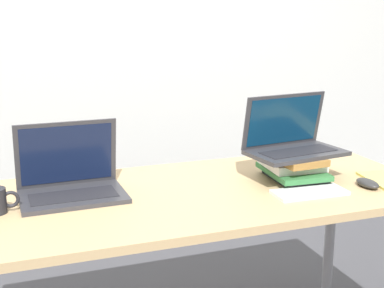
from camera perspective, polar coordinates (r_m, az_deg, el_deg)
wall_back at (r=3.03m, az=-7.74°, el=12.41°), size 8.00×0.05×2.70m
desk at (r=2.01m, az=0.13°, el=-7.05°), size 1.80×0.77×0.78m
laptop_left at (r=1.97m, az=-12.81°, el=-3.95°), size 0.37×0.26×0.26m
book_stack at (r=2.15m, az=10.74°, el=-2.40°), size 0.23×0.29×0.10m
laptop_on_books at (r=2.13m, az=10.64°, el=0.25°), size 0.40×0.27×0.23m
wireless_keyboard at (r=2.00m, az=12.44°, el=-5.04°), size 0.27×0.12×0.01m
mouse at (r=2.13m, az=18.22°, el=-3.99°), size 0.06×0.11×0.03m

